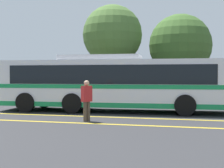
% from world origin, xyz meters
% --- Properties ---
extents(ground_plane, '(220.00, 220.00, 0.00)m').
position_xyz_m(ground_plane, '(0.00, 0.00, 0.00)').
color(ground_plane, '#2D2D30').
extents(lane_strip_0, '(31.84, 0.20, 0.01)m').
position_xyz_m(lane_strip_0, '(-1.15, -2.45, 0.00)').
color(lane_strip_0, gold).
rests_on(lane_strip_0, ground_plane).
extents(lane_strip_1, '(31.84, 0.20, 0.01)m').
position_xyz_m(lane_strip_1, '(-1.15, -4.43, 0.00)').
color(lane_strip_1, gold).
rests_on(lane_strip_1, ground_plane).
extents(curb_strip, '(39.84, 0.36, 0.15)m').
position_xyz_m(curb_strip, '(-1.15, 5.92, 0.07)').
color(curb_strip, '#99999E').
rests_on(curb_strip, ground_plane).
extents(transit_bus, '(12.25, 3.11, 2.92)m').
position_xyz_m(transit_bus, '(-1.17, -0.25, 1.52)').
color(transit_bus, silver).
rests_on(transit_bus, ground_plane).
extents(parked_car_1, '(4.19, 2.06, 1.28)m').
position_xyz_m(parked_car_1, '(-5.27, 4.06, 0.66)').
color(parked_car_1, olive).
rests_on(parked_car_1, ground_plane).
extents(parked_car_2, '(4.57, 1.97, 1.35)m').
position_xyz_m(parked_car_2, '(0.56, 4.18, 0.69)').
color(parked_car_2, '#335B33').
rests_on(parked_car_2, ground_plane).
extents(pedestrian_0, '(0.42, 0.47, 1.68)m').
position_xyz_m(pedestrian_0, '(-1.31, -3.93, 0.95)').
color(pedestrian_0, brown).
rests_on(pedestrian_0, ground_plane).
extents(tree_0, '(4.80, 4.80, 7.57)m').
position_xyz_m(tree_0, '(-3.29, 8.55, 5.16)').
color(tree_0, '#513823').
rests_on(tree_0, ground_plane).
extents(tree_1, '(5.04, 5.04, 6.83)m').
position_xyz_m(tree_1, '(2.03, 9.89, 4.31)').
color(tree_1, '#513823').
rests_on(tree_1, ground_plane).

